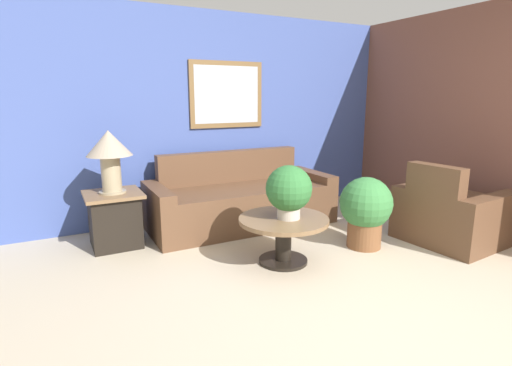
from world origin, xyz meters
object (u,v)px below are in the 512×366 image
(armchair, at_px, (452,215))
(potted_plant_on_table, at_px, (289,190))
(potted_plant_floor, at_px, (366,209))
(side_table, at_px, (115,219))
(couch_main, at_px, (241,201))
(coffee_table, at_px, (284,230))
(table_lamp, at_px, (109,150))

(armchair, relative_size, potted_plant_on_table, 2.05)
(potted_plant_floor, bearing_deg, side_table, 151.51)
(couch_main, xyz_separation_m, side_table, (-1.49, -0.03, -0.00))
(coffee_table, height_order, potted_plant_floor, potted_plant_floor)
(armchair, bearing_deg, table_lamp, 59.49)
(side_table, height_order, potted_plant_on_table, potted_plant_on_table)
(couch_main, relative_size, armchair, 2.17)
(couch_main, bearing_deg, potted_plant_floor, -57.28)
(side_table, relative_size, potted_plant_on_table, 1.15)
(potted_plant_on_table, bearing_deg, coffee_table, 134.45)
(couch_main, distance_m, table_lamp, 1.66)
(table_lamp, relative_size, potted_plant_floor, 0.86)
(couch_main, bearing_deg, coffee_table, -96.48)
(table_lamp, xyz_separation_m, potted_plant_on_table, (1.38, -1.24, -0.31))
(couch_main, distance_m, potted_plant_floor, 1.53)
(armchair, height_order, potted_plant_on_table, potted_plant_on_table)
(coffee_table, height_order, side_table, side_table)
(armchair, xyz_separation_m, side_table, (-3.29, 1.57, 0.00))
(potted_plant_on_table, bearing_deg, side_table, 138.23)
(armchair, relative_size, table_lamp, 1.59)
(coffee_table, height_order, table_lamp, table_lamp)
(side_table, distance_m, table_lamp, 0.73)
(armchair, height_order, table_lamp, table_lamp)
(side_table, distance_m, potted_plant_floor, 2.64)
(couch_main, distance_m, armchair, 2.40)
(coffee_table, xyz_separation_m, table_lamp, (-1.35, 1.20, 0.70))
(side_table, distance_m, potted_plant_on_table, 1.90)
(armchair, bearing_deg, coffee_table, 74.38)
(table_lamp, distance_m, potted_plant_on_table, 1.88)
(couch_main, height_order, potted_plant_on_table, potted_plant_on_table)
(coffee_table, bearing_deg, potted_plant_floor, -3.25)
(side_table, bearing_deg, couch_main, 1.06)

